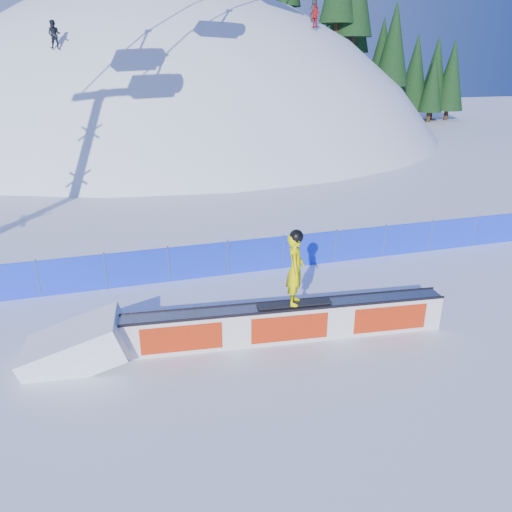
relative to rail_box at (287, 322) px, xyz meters
name	(u,v)px	position (x,y,z in m)	size (l,w,h in m)	color
ground	(371,323)	(2.55, 0.12, -0.50)	(160.00, 160.00, 0.00)	white
snow_hill	(179,291)	(2.55, 42.12, -18.50)	(64.00, 64.00, 64.00)	white
treeline	(397,36)	(26.96, 40.23, 8.87)	(26.37, 10.78, 20.08)	#331F14
safety_fence	(310,249)	(2.55, 4.62, 0.10)	(22.05, 0.05, 1.30)	#1532E7
rail_box	(287,322)	(0.00, 0.00, 0.00)	(8.46, 1.47, 1.01)	silver
snow_ramp	(78,360)	(-5.25, 0.55, -0.50)	(2.37, 1.58, 0.89)	white
snowboarder	(295,269)	(0.17, -0.02, 1.50)	(1.95, 0.81, 2.02)	black
distant_skiers	(203,0)	(4.21, 30.74, 10.69)	(20.64, 12.09, 7.47)	black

